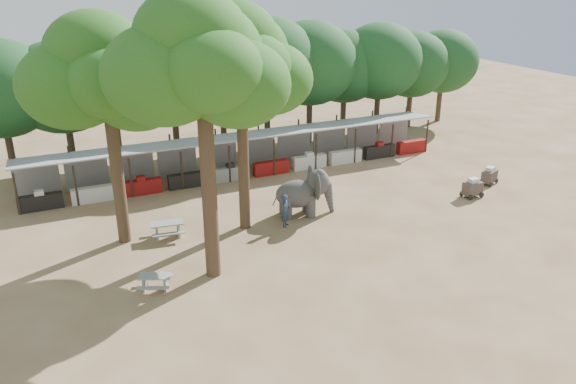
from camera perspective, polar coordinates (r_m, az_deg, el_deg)
name	(u,v)px	position (r m, az deg, el deg)	size (l,w,h in m)	color
ground	(354,266)	(25.87, 6.70, -7.52)	(100.00, 100.00, 0.00)	brown
vendor_stalls	(246,156)	(36.90, -4.33, 3.69)	(28.00, 2.99, 2.80)	#929499
yard_tree_left	(102,74)	(26.83, -18.40, 11.26)	(7.10, 6.90, 11.02)	#332316
yard_tree_center	(197,63)	(22.37, -9.22, 12.80)	(7.10, 6.90, 12.04)	#332316
yard_tree_back	(236,61)	(27.14, -5.29, 13.09)	(7.10, 6.90, 11.36)	#332316
backdrop_trees	(218,77)	(40.60, -7.12, 11.55)	(46.46, 5.95, 8.33)	#332316
elephant	(304,193)	(30.43, 1.69, -0.06)	(3.45, 2.56, 2.57)	#3B3838
handler	(286,211)	(29.16, -0.24, -1.90)	(0.64, 0.43, 1.78)	#26384C
picnic_table_near	(155,280)	(24.43, -13.36, -8.72)	(1.72, 1.65, 0.67)	gray
picnic_table_far	(167,228)	(28.77, -12.15, -3.56)	(1.78, 1.64, 0.80)	gray
cart_front	(473,188)	(34.79, 18.24, 0.41)	(1.22, 0.82, 1.17)	#3C2F28
cart_back	(489,176)	(37.24, 19.78, 1.57)	(1.36, 1.15, 1.13)	#3C2F28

